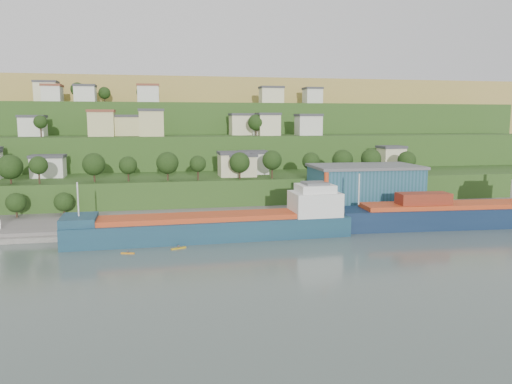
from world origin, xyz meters
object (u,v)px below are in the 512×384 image
object	(u,v)px
cargo_ship_far	(470,215)
kayak_orange	(128,253)
warehouse	(364,187)
cargo_ship_near	(220,227)

from	to	relation	value
cargo_ship_far	kayak_orange	size ratio (longest dim) A/B	23.51
kayak_orange	warehouse	bearing A→B (deg)	39.75
cargo_ship_far	warehouse	bearing A→B (deg)	141.32
cargo_ship_far	warehouse	distance (m)	29.71
cargo_ship_far	kayak_orange	xyz separation A→B (m)	(-87.87, -11.00, -2.67)
cargo_ship_near	cargo_ship_far	size ratio (longest dim) A/B	0.98
cargo_ship_far	kayak_orange	distance (m)	88.60
cargo_ship_near	warehouse	distance (m)	50.54
cargo_ship_near	kayak_orange	world-z (taller)	cargo_ship_near
kayak_orange	cargo_ship_far	bearing A→B (deg)	22.03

